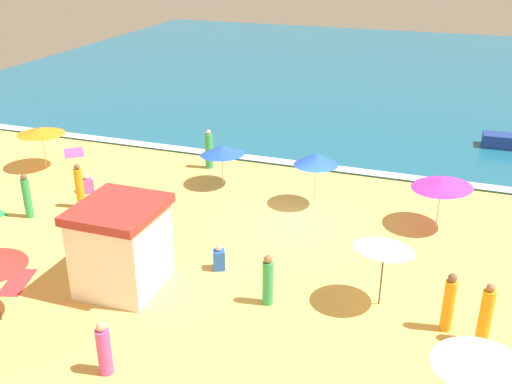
{
  "coord_description": "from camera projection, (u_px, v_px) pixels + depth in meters",
  "views": [
    {
      "loc": [
        5.39,
        -19.73,
        10.53
      ],
      "look_at": [
        -1.88,
        0.91,
        0.8
      ],
      "focal_mm": 41.51,
      "sensor_mm": 36.0,
      "label": 1
    }
  ],
  "objects": [
    {
      "name": "lifeguard_cabana",
      "position": [
        122.0,
        245.0,
        18.57
      ],
      "size": [
        2.51,
        2.8,
        2.86
      ],
      "color": "white",
      "rests_on": "ground_plane"
    },
    {
      "name": "beachgoer_8",
      "position": [
        27.0,
        197.0,
        23.33
      ],
      "size": [
        0.45,
        0.45,
        1.85
      ],
      "color": "green",
      "rests_on": "ground_plane"
    },
    {
      "name": "beachgoer_2",
      "position": [
        80.0,
        187.0,
        24.15
      ],
      "size": [
        0.44,
        0.44,
        1.91
      ],
      "color": "orange",
      "rests_on": "ground_plane"
    },
    {
      "name": "wave_breaker_foam",
      "position": [
        330.0,
        167.0,
        28.3
      ],
      "size": [
        57.0,
        0.7,
        0.01
      ],
      "primitive_type": "cube",
      "color": "white",
      "rests_on": "ocean_water"
    },
    {
      "name": "beachgoer_7",
      "position": [
        87.0,
        185.0,
        25.77
      ],
      "size": [
        0.65,
        0.65,
        0.84
      ],
      "color": "#D84CA5",
      "rests_on": "ground_plane"
    },
    {
      "name": "beach_umbrella_9",
      "position": [
        442.0,
        183.0,
        22.16
      ],
      "size": [
        2.63,
        2.61,
        2.12
      ],
      "color": "silver",
      "rests_on": "ground_plane"
    },
    {
      "name": "beachgoer_3",
      "position": [
        268.0,
        281.0,
        17.89
      ],
      "size": [
        0.46,
        0.46,
        1.7
      ],
      "color": "green",
      "rests_on": "ground_plane"
    },
    {
      "name": "ground_plane",
      "position": [
        294.0,
        226.0,
        22.92
      ],
      "size": [
        60.0,
        60.0,
        0.0
      ],
      "primitive_type": "plane",
      "color": "#EDBC60"
    },
    {
      "name": "beachgoer_10",
      "position": [
        104.0,
        349.0,
        15.08
      ],
      "size": [
        0.52,
        0.52,
        1.57
      ],
      "color": "#D84CA5",
      "rests_on": "ground_plane"
    },
    {
      "name": "beachgoer_0",
      "position": [
        219.0,
        259.0,
        19.89
      ],
      "size": [
        0.52,
        0.52,
        0.9
      ],
      "color": "blue",
      "rests_on": "ground_plane"
    },
    {
      "name": "small_boat_0",
      "position": [
        512.0,
        142.0,
        30.72
      ],
      "size": [
        2.97,
        1.15,
        0.68
      ],
      "color": "navy",
      "rests_on": "ocean_water"
    },
    {
      "name": "beachgoer_6",
      "position": [
        209.0,
        150.0,
        28.21
      ],
      "size": [
        0.52,
        0.52,
        1.92
      ],
      "color": "green",
      "rests_on": "ground_plane"
    },
    {
      "name": "beach_towel_3",
      "position": [
        74.0,
        153.0,
        30.47
      ],
      "size": [
        1.71,
        1.81,
        0.01
      ],
      "color": "#D84CA5",
      "rests_on": "ground_plane"
    },
    {
      "name": "beach_umbrella_1",
      "position": [
        479.0,
        357.0,
        13.05
      ],
      "size": [
        2.62,
        2.61,
        2.16
      ],
      "color": "silver",
      "rests_on": "ground_plane"
    },
    {
      "name": "beach_umbrella_0",
      "position": [
        385.0,
        245.0,
        17.32
      ],
      "size": [
        2.46,
        2.47,
        2.35
      ],
      "color": "#4C3823",
      "rests_on": "ground_plane"
    },
    {
      "name": "beach_umbrella_3",
      "position": [
        222.0,
        150.0,
        26.0
      ],
      "size": [
        2.64,
        2.63,
        1.91
      ],
      "color": "silver",
      "rests_on": "ground_plane"
    },
    {
      "name": "beach_umbrella_5",
      "position": [
        316.0,
        159.0,
        23.86
      ],
      "size": [
        2.57,
        2.57,
        2.32
      ],
      "color": "silver",
      "rests_on": "ground_plane"
    },
    {
      "name": "beach_umbrella_7",
      "position": [
        41.0,
        131.0,
        27.85
      ],
      "size": [
        2.84,
        2.84,
        2.05
      ],
      "color": "silver",
      "rests_on": "ground_plane"
    },
    {
      "name": "ocean_water",
      "position": [
        391.0,
        73.0,
        47.03
      ],
      "size": [
        60.0,
        44.0,
        0.1
      ],
      "primitive_type": "cube",
      "color": "#196084",
      "rests_on": "ground_plane"
    },
    {
      "name": "beachgoer_1",
      "position": [
        486.0,
        315.0,
        16.12
      ],
      "size": [
        0.48,
        0.48,
        1.91
      ],
      "color": "orange",
      "rests_on": "ground_plane"
    },
    {
      "name": "beachgoer_4",
      "position": [
        449.0,
        303.0,
        16.67
      ],
      "size": [
        0.45,
        0.45,
        1.86
      ],
      "color": "orange",
      "rests_on": "ground_plane"
    },
    {
      "name": "parked_bicycle",
      "position": [
        93.0,
        215.0,
        22.94
      ],
      "size": [
        0.66,
        1.74,
        0.76
      ],
      "color": "black",
      "rests_on": "ground_plane"
    },
    {
      "name": "beach_towel_0",
      "position": [
        17.0,
        282.0,
        19.28
      ],
      "size": [
        1.18,
        1.79,
        0.01
      ],
      "color": "red",
      "rests_on": "ground_plane"
    }
  ]
}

